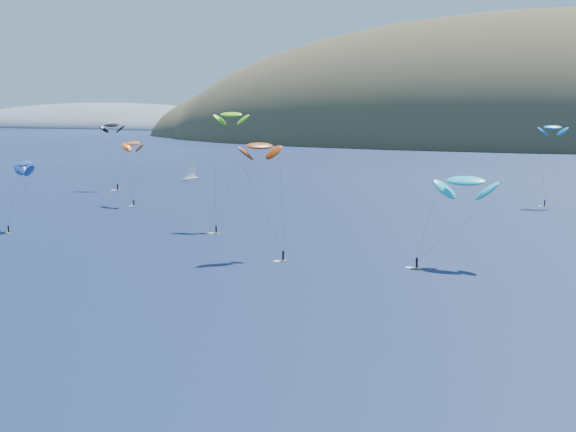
# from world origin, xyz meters

# --- Properties ---
(island) EXTENTS (730.00, 300.00, 210.00)m
(island) POSITION_xyz_m (39.40, 562.36, -10.74)
(island) COLOR #3D3526
(island) RESTS_ON ground
(headland) EXTENTS (460.00, 250.00, 60.00)m
(headland) POSITION_xyz_m (-445.26, 750.08, -3.36)
(headland) COLOR slate
(headland) RESTS_ON ground
(sailboat) EXTENTS (8.81, 7.59, 10.63)m
(sailboat) POSITION_xyz_m (-86.60, 212.66, 0.91)
(sailboat) COLOR white
(sailboat) RESTS_ON ground
(kitesurfer_1) EXTENTS (8.72, 7.93, 19.13)m
(kitesurfer_1) POSITION_xyz_m (-69.81, 145.65, 16.87)
(kitesurfer_1) COLOR yellow
(kitesurfer_1) RESTS_ON ground
(kitesurfer_3) EXTENTS (8.39, 14.91, 27.61)m
(kitesurfer_3) POSITION_xyz_m (-28.39, 119.90, 25.41)
(kitesurfer_3) COLOR yellow
(kitesurfer_3) RESTS_ON ground
(kitesurfer_4) EXTENTS (8.26, 6.29, 23.53)m
(kitesurfer_4) POSITION_xyz_m (38.92, 183.30, 21.34)
(kitesurfer_4) COLOR yellow
(kitesurfer_4) RESTS_ON ground
(kitesurfer_5) EXTENTS (13.27, 10.40, 17.72)m
(kitesurfer_5) POSITION_xyz_m (28.05, 93.83, 14.71)
(kitesurfer_5) COLOR yellow
(kitesurfer_5) RESTS_ON ground
(kitesurfer_9) EXTENTS (11.05, 9.33, 22.66)m
(kitesurfer_9) POSITION_xyz_m (-8.92, 89.36, 20.27)
(kitesurfer_9) COLOR yellow
(kitesurfer_9) RESTS_ON ground
(kitesurfer_10) EXTENTS (9.60, 13.27, 16.88)m
(kitesurfer_10) POSITION_xyz_m (-71.44, 101.57, 14.40)
(kitesurfer_10) COLOR yellow
(kitesurfer_10) RESTS_ON ground
(kitesurfer_12) EXTENTS (8.88, 6.83, 22.91)m
(kitesurfer_12) POSITION_xyz_m (-96.81, 177.71, 20.61)
(kitesurfer_12) COLOR yellow
(kitesurfer_12) RESTS_ON ground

